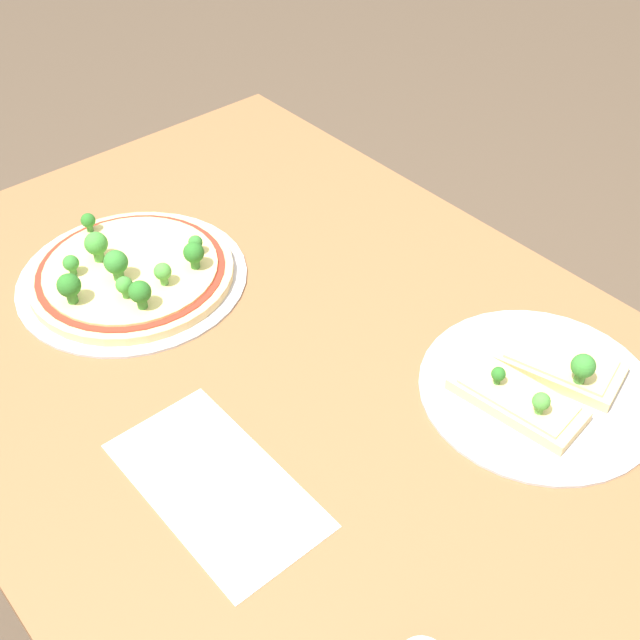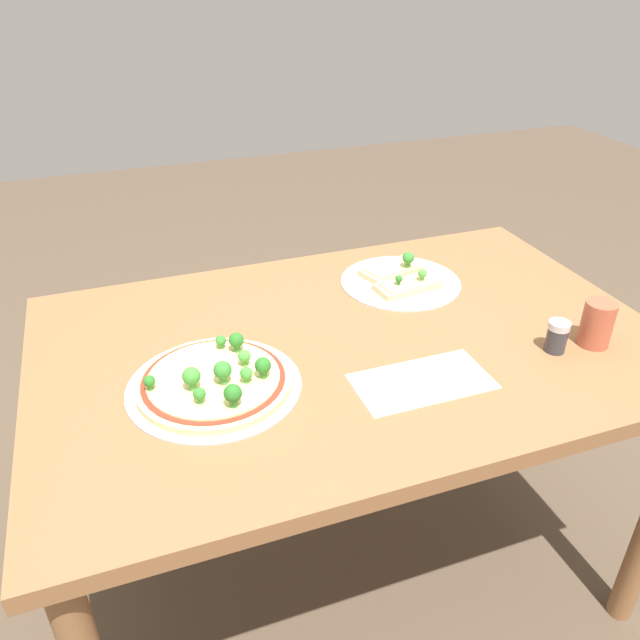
# 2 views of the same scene
# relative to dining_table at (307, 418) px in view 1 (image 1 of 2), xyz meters

# --- Properties ---
(dining_table) EXTENTS (1.36, 0.88, 0.75)m
(dining_table) POSITION_rel_dining_table_xyz_m (0.00, 0.00, 0.00)
(dining_table) COLOR brown
(dining_table) RESTS_ON ground_plane
(pizza_tray_whole) EXTENTS (0.34, 0.34, 0.07)m
(pizza_tray_whole) POSITION_rel_dining_table_xyz_m (0.32, 0.07, 0.11)
(pizza_tray_whole) COLOR #B7B7BC
(pizza_tray_whole) RESTS_ON dining_table
(pizza_tray_slice) EXTENTS (0.31, 0.31, 0.07)m
(pizza_tray_slice) POSITION_rel_dining_table_xyz_m (-0.22, -0.21, 0.10)
(pizza_tray_slice) COLOR #B7B7BC
(pizza_tray_slice) RESTS_ON dining_table
(paper_menu) EXTENTS (0.27, 0.15, 0.00)m
(paper_menu) POSITION_rel_dining_table_xyz_m (-0.07, 0.20, 0.09)
(paper_menu) COLOR silver
(paper_menu) RESTS_ON dining_table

